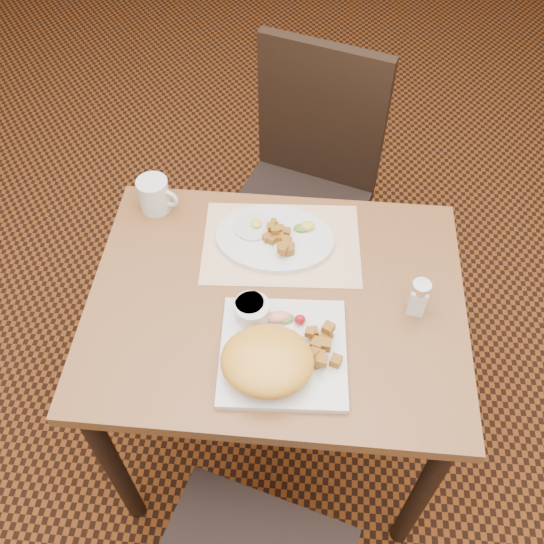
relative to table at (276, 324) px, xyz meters
The scene contains 15 objects.
ground 0.64m from the table, ahead, with size 8.00×8.00×0.00m, color black.
table is the anchor object (origin of this frame).
chair_far 0.65m from the table, 86.08° to the left, with size 0.53×0.54×0.97m.
placemat 0.21m from the table, 90.46° to the left, with size 0.40×0.28×0.00m, color white.
plate_square 0.19m from the table, 79.22° to the right, with size 0.28×0.28×0.02m, color silver.
plate_oval 0.22m from the table, 95.98° to the left, with size 0.30×0.23×0.02m, color silver, non-canonical shape.
hollandaise_mound 0.26m from the table, 90.95° to the right, with size 0.20×0.18×0.07m.
ramekin 0.17m from the table, 127.85° to the right, with size 0.08×0.08×0.04m.
garnish_sq 0.15m from the table, 70.08° to the right, with size 0.10×0.04×0.03m.
fried_egg 0.26m from the table, 110.30° to the left, with size 0.10×0.10×0.02m.
garnish_ov 0.26m from the table, 75.27° to the left, with size 0.06×0.04×0.02m.
salt_shaker 0.36m from the table, ahead, with size 0.05×0.05×0.10m.
coffee_mug 0.47m from the table, 141.47° to the left, with size 0.11×0.08×0.09m.
home_fries_sq 0.22m from the table, 53.11° to the right, with size 0.11×0.11×0.04m.
home_fries_ov 0.22m from the table, 92.05° to the left, with size 0.09×0.12×0.04m.
Camera 1 is at (0.07, -0.84, 1.92)m, focal length 40.00 mm.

